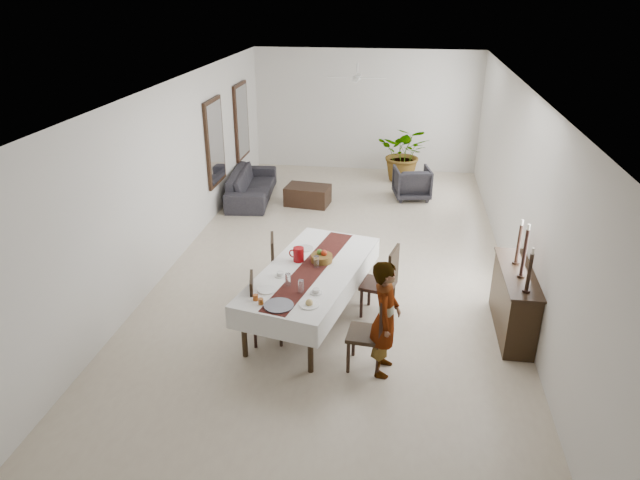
# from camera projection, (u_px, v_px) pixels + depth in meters

# --- Properties ---
(floor) EXTENTS (6.00, 12.00, 0.00)m
(floor) POSITION_uv_depth(u_px,v_px,m) (339.00, 264.00, 10.50)
(floor) COLOR beige
(floor) RESTS_ON ground
(ceiling) EXTENTS (6.00, 12.00, 0.02)m
(ceiling) POSITION_uv_depth(u_px,v_px,m) (341.00, 86.00, 9.19)
(ceiling) COLOR silver
(ceiling) RESTS_ON wall_back
(wall_back) EXTENTS (6.00, 0.02, 3.20)m
(wall_back) POSITION_uv_depth(u_px,v_px,m) (366.00, 111.00, 15.26)
(wall_back) COLOR silver
(wall_back) RESTS_ON floor
(wall_front) EXTENTS (6.00, 0.02, 3.20)m
(wall_front) POSITION_uv_depth(u_px,v_px,m) (251.00, 421.00, 4.43)
(wall_front) COLOR silver
(wall_front) RESTS_ON floor
(wall_left) EXTENTS (0.02, 12.00, 3.20)m
(wall_left) POSITION_uv_depth(u_px,v_px,m) (174.00, 173.00, 10.25)
(wall_left) COLOR silver
(wall_left) RESTS_ON floor
(wall_right) EXTENTS (0.02, 12.00, 3.20)m
(wall_right) POSITION_uv_depth(u_px,v_px,m) (519.00, 189.00, 9.44)
(wall_right) COLOR silver
(wall_right) RESTS_ON floor
(dining_table_top) EXTENTS (1.66, 2.83, 0.06)m
(dining_table_top) POSITION_uv_depth(u_px,v_px,m) (311.00, 271.00, 8.48)
(dining_table_top) COLOR black
(dining_table_top) RESTS_ON table_leg_fl
(table_leg_fl) EXTENTS (0.09, 0.09, 0.78)m
(table_leg_fl) POSITION_uv_depth(u_px,v_px,m) (244.00, 332.00, 7.74)
(table_leg_fl) COLOR black
(table_leg_fl) RESTS_ON floor
(table_leg_fr) EXTENTS (0.09, 0.09, 0.78)m
(table_leg_fr) POSITION_uv_depth(u_px,v_px,m) (311.00, 347.00, 7.42)
(table_leg_fr) COLOR black
(table_leg_fr) RESTS_ON floor
(table_leg_bl) EXTENTS (0.09, 0.09, 0.78)m
(table_leg_bl) POSITION_uv_depth(u_px,v_px,m) (312.00, 256.00, 9.89)
(table_leg_bl) COLOR black
(table_leg_bl) RESTS_ON floor
(table_leg_br) EXTENTS (0.09, 0.09, 0.78)m
(table_leg_br) POSITION_uv_depth(u_px,v_px,m) (366.00, 265.00, 9.57)
(table_leg_br) COLOR black
(table_leg_br) RESTS_ON floor
(tablecloth_top) EXTENTS (1.89, 3.07, 0.01)m
(tablecloth_top) POSITION_uv_depth(u_px,v_px,m) (311.00, 269.00, 8.47)
(tablecloth_top) COLOR white
(tablecloth_top) RESTS_ON dining_table_top
(tablecloth_drape_left) EXTENTS (0.63, 2.79, 0.33)m
(tablecloth_drape_left) POSITION_uv_depth(u_px,v_px,m) (272.00, 271.00, 8.75)
(tablecloth_drape_left) COLOR white
(tablecloth_drape_left) RESTS_ON dining_table_top
(tablecloth_drape_right) EXTENTS (0.63, 2.79, 0.33)m
(tablecloth_drape_right) POSITION_uv_depth(u_px,v_px,m) (353.00, 286.00, 8.33)
(tablecloth_drape_right) COLOR white
(tablecloth_drape_right) RESTS_ON dining_table_top
(tablecloth_drape_near) EXTENTS (1.28, 0.29, 0.33)m
(tablecloth_drape_near) POSITION_uv_depth(u_px,v_px,m) (271.00, 327.00, 7.33)
(tablecloth_drape_near) COLOR silver
(tablecloth_drape_near) RESTS_ON dining_table_top
(tablecloth_drape_far) EXTENTS (1.28, 0.29, 0.33)m
(tablecloth_drape_far) POSITION_uv_depth(u_px,v_px,m) (342.00, 242.00, 9.75)
(tablecloth_drape_far) COLOR white
(tablecloth_drape_far) RESTS_ON dining_table_top
(table_runner) EXTENTS (0.98, 2.79, 0.00)m
(table_runner) POSITION_uv_depth(u_px,v_px,m) (311.00, 268.00, 8.47)
(table_runner) COLOR #551D18
(table_runner) RESTS_ON tablecloth_top
(red_pitcher) EXTENTS (0.20, 0.20, 0.22)m
(red_pitcher) POSITION_uv_depth(u_px,v_px,m) (299.00, 254.00, 8.65)
(red_pitcher) COLOR maroon
(red_pitcher) RESTS_ON tablecloth_top
(pitcher_handle) EXTENTS (0.13, 0.05, 0.13)m
(pitcher_handle) POSITION_uv_depth(u_px,v_px,m) (293.00, 254.00, 8.69)
(pitcher_handle) COLOR maroon
(pitcher_handle) RESTS_ON red_pitcher
(wine_glass_near) EXTENTS (0.08, 0.08, 0.19)m
(wine_glass_near) POSITION_uv_depth(u_px,v_px,m) (301.00, 286.00, 7.77)
(wine_glass_near) COLOR white
(wine_glass_near) RESTS_ON tablecloth_top
(wine_glass_mid) EXTENTS (0.08, 0.08, 0.19)m
(wine_glass_mid) POSITION_uv_depth(u_px,v_px,m) (288.00, 280.00, 7.95)
(wine_glass_mid) COLOR white
(wine_glass_mid) RESTS_ON tablecloth_top
(wine_glass_far) EXTENTS (0.08, 0.08, 0.19)m
(wine_glass_far) POSITION_uv_depth(u_px,v_px,m) (316.00, 262.00, 8.46)
(wine_glass_far) COLOR white
(wine_glass_far) RESTS_ON tablecloth_top
(teacup_right) EXTENTS (0.10, 0.10, 0.07)m
(teacup_right) POSITION_uv_depth(u_px,v_px,m) (316.00, 291.00, 7.78)
(teacup_right) COLOR silver
(teacup_right) RESTS_ON saucer_right
(saucer_right) EXTENTS (0.17, 0.17, 0.01)m
(saucer_right) POSITION_uv_depth(u_px,v_px,m) (316.00, 293.00, 7.79)
(saucer_right) COLOR silver
(saucer_right) RESTS_ON tablecloth_top
(teacup_left) EXTENTS (0.10, 0.10, 0.07)m
(teacup_left) POSITION_uv_depth(u_px,v_px,m) (280.00, 274.00, 8.23)
(teacup_left) COLOR silver
(teacup_left) RESTS_ON saucer_left
(saucer_left) EXTENTS (0.17, 0.17, 0.01)m
(saucer_left) POSITION_uv_depth(u_px,v_px,m) (280.00, 276.00, 8.24)
(saucer_left) COLOR white
(saucer_left) RESTS_ON tablecloth_top
(plate_near_right) EXTENTS (0.27, 0.27, 0.02)m
(plate_near_right) POSITION_uv_depth(u_px,v_px,m) (309.00, 305.00, 7.50)
(plate_near_right) COLOR white
(plate_near_right) RESTS_ON tablecloth_top
(bread_near_right) EXTENTS (0.10, 0.10, 0.10)m
(bread_near_right) POSITION_uv_depth(u_px,v_px,m) (309.00, 303.00, 7.48)
(bread_near_right) COLOR tan
(bread_near_right) RESTS_ON plate_near_right
(plate_near_left) EXTENTS (0.27, 0.27, 0.02)m
(plate_near_left) POSITION_uv_depth(u_px,v_px,m) (267.00, 290.00, 7.87)
(plate_near_left) COLOR white
(plate_near_left) RESTS_ON tablecloth_top
(plate_far_left) EXTENTS (0.27, 0.27, 0.02)m
(plate_far_left) POSITION_uv_depth(u_px,v_px,m) (305.00, 248.00, 9.10)
(plate_far_left) COLOR silver
(plate_far_left) RESTS_ON tablecloth_top
(serving_tray) EXTENTS (0.40, 0.40, 0.02)m
(serving_tray) POSITION_uv_depth(u_px,v_px,m) (279.00, 306.00, 7.47)
(serving_tray) COLOR #434349
(serving_tray) RESTS_ON tablecloth_top
(jam_jar_a) EXTENTS (0.07, 0.07, 0.08)m
(jam_jar_a) POSITION_uv_depth(u_px,v_px,m) (261.00, 301.00, 7.51)
(jam_jar_a) COLOR #914915
(jam_jar_a) RESTS_ON tablecloth_top
(jam_jar_b) EXTENTS (0.07, 0.07, 0.08)m
(jam_jar_b) POSITION_uv_depth(u_px,v_px,m) (256.00, 297.00, 7.60)
(jam_jar_b) COLOR #9A4816
(jam_jar_b) RESTS_ON tablecloth_top
(fruit_basket) EXTENTS (0.33, 0.33, 0.11)m
(fruit_basket) POSITION_uv_depth(u_px,v_px,m) (322.00, 258.00, 8.66)
(fruit_basket) COLOR brown
(fruit_basket) RESTS_ON tablecloth_top
(fruit_red) EXTENTS (0.10, 0.10, 0.10)m
(fruit_red) POSITION_uv_depth(u_px,v_px,m) (324.00, 253.00, 8.64)
(fruit_red) COLOR #A82A10
(fruit_red) RESTS_ON fruit_basket
(fruit_green) EXTENTS (0.09, 0.09, 0.09)m
(fruit_green) POSITION_uv_depth(u_px,v_px,m) (320.00, 252.00, 8.67)
(fruit_green) COLOR #517E26
(fruit_green) RESTS_ON fruit_basket
(chair_right_near_seat) EXTENTS (0.52, 0.52, 0.05)m
(chair_right_near_seat) POSITION_uv_depth(u_px,v_px,m) (366.00, 334.00, 7.49)
(chair_right_near_seat) COLOR black
(chair_right_near_seat) RESTS_ON chair_right_near_leg_fl
(chair_right_near_leg_fl) EXTENTS (0.05, 0.05, 0.47)m
(chair_right_near_leg_fl) POSITION_uv_depth(u_px,v_px,m) (378.00, 361.00, 7.39)
(chair_right_near_leg_fl) COLOR black
(chair_right_near_leg_fl) RESTS_ON floor
(chair_right_near_leg_fr) EXTENTS (0.05, 0.05, 0.47)m
(chair_right_near_leg_fr) POSITION_uv_depth(u_px,v_px,m) (382.00, 345.00, 7.73)
(chair_right_near_leg_fr) COLOR black
(chair_right_near_leg_fr) RESTS_ON floor
(chair_right_near_leg_bl) EXTENTS (0.05, 0.05, 0.47)m
(chair_right_near_leg_bl) POSITION_uv_depth(u_px,v_px,m) (348.00, 357.00, 7.47)
(chair_right_near_leg_bl) COLOR black
(chair_right_near_leg_bl) RESTS_ON floor
(chair_right_near_leg_br) EXTENTS (0.05, 0.05, 0.47)m
(chair_right_near_leg_br) POSITION_uv_depth(u_px,v_px,m) (353.00, 341.00, 7.82)
(chair_right_near_leg_br) COLOR black
(chair_right_near_leg_br) RESTS_ON floor
(chair_right_near_back) EXTENTS (0.08, 0.48, 0.61)m
(chair_right_near_back) POSITION_uv_depth(u_px,v_px,m) (383.00, 315.00, 7.32)
(chair_right_near_back) COLOR black
(chair_right_near_back) RESTS_ON chair_right_near_seat
(chair_right_far_seat) EXTENTS (0.58, 0.58, 0.05)m
(chair_right_far_seat) POSITION_uv_depth(u_px,v_px,m) (378.00, 285.00, 8.71)
(chair_right_far_seat) COLOR black
(chair_right_far_seat) RESTS_ON chair_right_far_leg_fl
(chair_right_far_leg_fl) EXTENTS (0.06, 0.06, 0.48)m
(chair_right_far_leg_fl) POSITION_uv_depth(u_px,v_px,m) (386.00, 309.00, 8.58)
(chair_right_far_leg_fl) COLOR black
(chair_right_far_leg_fl) RESTS_ON floor
(chair_right_far_leg_fr) EXTENTS (0.06, 0.06, 0.48)m
(chair_right_far_leg_fr) POSITION_uv_depth(u_px,v_px,m) (393.00, 297.00, 8.92)
(chair_right_far_leg_fr) COLOR black
(chair_right_far_leg_fr) RESTS_ON floor
(chair_right_far_leg_bl) EXTENTS (0.06, 0.06, 0.48)m
(chair_right_far_leg_bl) POSITION_uv_depth(u_px,v_px,m) (361.00, 304.00, 8.72)
(chair_right_far_leg_bl) COLOR black
(chair_right_far_leg_bl) RESTS_ON floor
(chair_right_far_leg_br) EXTENTS (0.06, 0.06, 0.48)m
(chair_right_far_leg_br) POSITION_uv_depth(u_px,v_px,m) (369.00, 292.00, 9.05)
(chair_right_far_leg_br) COLOR black
(chair_right_far_leg_br) RESTS_ON floor
(chair_right_far_back) EXTENTS (0.16, 0.48, 0.62)m
(chair_right_far_back) POSITION_uv_depth(u_px,v_px,m) (393.00, 268.00, 8.50)
(chair_right_far_back) COLOR black
(chair_right_far_back) RESTS_ON chair_right_far_seat
(chair_left_near_seat) EXTENTS (0.53, 0.53, 0.05)m
(chair_left_near_seat) POSITION_uv_depth(u_px,v_px,m) (267.00, 312.00, 8.07)
(chair_left_near_seat) COLOR black
(chair_left_near_seat) RESTS_ON chair_left_near_leg_fl
(chair_left_near_leg_fl) EXTENTS (0.05, 0.05, 0.43)m
(chair_left_near_leg_fl) POSITION_uv_depth(u_px,v_px,m) (255.00, 321.00, 8.32)
(chair_left_near_leg_fl) COLOR black
(chair_left_near_leg_fl) RESTS_ON floor
(chair_left_near_leg_fr) EXTENTS (0.05, 0.05, 0.43)m
(chair_left_near_leg_fr) POSITION_uv_depth(u_px,v_px,m) (255.00, 334.00, 7.99)
(chair_left_near_leg_fr) COLOR black
(chair_left_near_leg_fr) RESTS_ON floor
(chair_left_near_leg_bl) EXTENTS (0.05, 0.05, 0.43)m
(chair_left_near_leg_bl) POSITION_uv_depth(u_px,v_px,m) (280.00, 319.00, 8.35)
(chair_left_near_leg_bl) COLOR black
(chair_left_near_leg_bl) RESTS_ON floor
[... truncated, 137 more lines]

